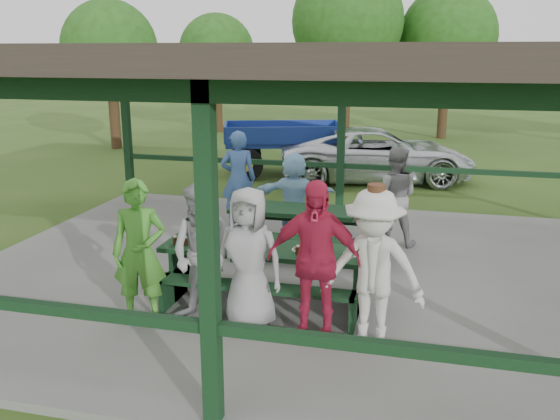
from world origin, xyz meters
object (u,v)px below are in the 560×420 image
(picnic_table_near, at_px, (267,267))
(contestant_grey_left, at_px, (203,255))
(spectator_blue, at_px, (238,179))
(spectator_grey, at_px, (394,196))
(contestant_red, at_px, (314,260))
(spectator_lblue, at_px, (294,195))
(pickup_truck, at_px, (377,155))
(contestant_white_fedora, at_px, (373,270))
(farm_trailer, at_px, (283,147))
(contestant_green, at_px, (139,252))
(contestant_grey_mid, at_px, (249,259))
(picnic_table_far, at_px, (309,226))

(picnic_table_near, relative_size, contestant_grey_left, 1.60)
(spectator_blue, relative_size, spectator_grey, 1.07)
(contestant_red, relative_size, spectator_blue, 1.03)
(picnic_table_near, height_order, spectator_blue, spectator_blue)
(spectator_lblue, xyz_separation_m, spectator_blue, (-1.16, 0.43, 0.14))
(spectator_blue, height_order, pickup_truck, spectator_blue)
(contestant_white_fedora, distance_m, pickup_truck, 9.24)
(contestant_red, distance_m, spectator_blue, 4.65)
(contestant_red, relative_size, spectator_lblue, 1.22)
(pickup_truck, bearing_deg, spectator_grey, 174.27)
(spectator_blue, height_order, farm_trailer, spectator_blue)
(contestant_grey_left, relative_size, contestant_white_fedora, 0.93)
(picnic_table_near, height_order, pickup_truck, pickup_truck)
(contestant_grey_left, height_order, farm_trailer, contestant_grey_left)
(contestant_white_fedora, bearing_deg, spectator_blue, 134.56)
(contestant_green, relative_size, contestant_white_fedora, 0.95)
(contestant_grey_mid, height_order, contestant_red, contestant_red)
(contestant_red, bearing_deg, pickup_truck, 90.45)
(picnic_table_far, distance_m, pickup_truck, 6.36)
(contestant_grey_left, bearing_deg, farm_trailer, 105.78)
(contestant_green, xyz_separation_m, pickup_truck, (1.99, 9.25, -0.29))
(picnic_table_far, height_order, contestant_white_fedora, contestant_white_fedora)
(contestant_green, bearing_deg, spectator_lblue, 58.11)
(contestant_green, bearing_deg, spectator_blue, 75.19)
(contestant_red, distance_m, contestant_white_fedora, 0.66)
(picnic_table_far, height_order, spectator_grey, spectator_grey)
(contestant_grey_mid, relative_size, contestant_red, 0.92)
(contestant_white_fedora, xyz_separation_m, pickup_truck, (-0.75, 9.21, -0.31))
(contestant_grey_mid, relative_size, contestant_white_fedora, 0.92)
(picnic_table_far, distance_m, spectator_grey, 1.56)
(spectator_grey, bearing_deg, contestant_white_fedora, 89.96)
(spectator_lblue, relative_size, spectator_grey, 0.91)
(contestant_red, relative_size, farm_trailer, 0.43)
(spectator_blue, bearing_deg, pickup_truck, -128.84)
(contestant_green, bearing_deg, pickup_truck, 61.37)
(contestant_green, height_order, spectator_lblue, contestant_green)
(farm_trailer, bearing_deg, spectator_blue, -102.78)
(spectator_lblue, xyz_separation_m, spectator_grey, (1.71, -0.01, 0.08))
(picnic_table_near, distance_m, spectator_lblue, 2.87)
(contestant_grey_left, xyz_separation_m, spectator_blue, (-0.87, 4.04, 0.04))
(pickup_truck, relative_size, farm_trailer, 1.15)
(contestant_grey_left, bearing_deg, contestant_green, -161.24)
(contestant_white_fedora, xyz_separation_m, spectator_grey, (0.00, 3.71, -0.06))
(pickup_truck, bearing_deg, picnic_table_near, 161.80)
(contestant_red, relative_size, pickup_truck, 0.37)
(farm_trailer, bearing_deg, contestant_green, -104.14)
(contestant_grey_mid, height_order, farm_trailer, contestant_grey_mid)
(contestant_green, distance_m, spectator_grey, 4.65)
(picnic_table_near, relative_size, contestant_grey_mid, 1.61)
(contestant_green, height_order, spectator_blue, spectator_blue)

